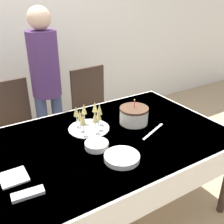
% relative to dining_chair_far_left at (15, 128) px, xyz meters
% --- Properties ---
extents(ground_plane, '(12.00, 12.00, 0.00)m').
position_rel_dining_chair_far_left_xyz_m(ground_plane, '(0.43, -0.89, -0.53)').
color(ground_plane, tan).
extents(wall_back, '(8.00, 0.05, 2.70)m').
position_rel_dining_chair_far_left_xyz_m(wall_back, '(0.43, 0.88, 0.82)').
color(wall_back, silver).
rests_on(wall_back, ground_plane).
extents(dining_table, '(1.90, 1.15, 0.73)m').
position_rel_dining_chair_far_left_xyz_m(dining_table, '(0.43, -0.89, 0.10)').
color(dining_table, silver).
rests_on(dining_table, ground_plane).
extents(dining_chair_far_left, '(0.45, 0.45, 0.96)m').
position_rel_dining_chair_far_left_xyz_m(dining_chair_far_left, '(0.00, 0.00, 0.00)').
color(dining_chair_far_left, '#38281E').
rests_on(dining_chair_far_left, ground_plane).
extents(dining_chair_far_right, '(0.45, 0.45, 0.96)m').
position_rel_dining_chair_far_left_xyz_m(dining_chair_far_right, '(0.84, -0.00, 0.00)').
color(dining_chair_far_right, '#38281E').
rests_on(dining_chair_far_right, ground_plane).
extents(birthday_cake, '(0.23, 0.23, 0.21)m').
position_rel_dining_chair_far_left_xyz_m(birthday_cake, '(0.78, -0.81, 0.27)').
color(birthday_cake, silver).
rests_on(birthday_cake, dining_table).
extents(champagne_tray, '(0.32, 0.32, 0.18)m').
position_rel_dining_chair_far_left_xyz_m(champagne_tray, '(0.43, -0.71, 0.29)').
color(champagne_tray, silver).
rests_on(champagne_tray, dining_table).
extents(plate_stack_main, '(0.23, 0.23, 0.03)m').
position_rel_dining_chair_far_left_xyz_m(plate_stack_main, '(0.42, -1.18, 0.22)').
color(plate_stack_main, silver).
rests_on(plate_stack_main, dining_table).
extents(plate_stack_dessert, '(0.16, 0.16, 0.04)m').
position_rel_dining_chair_far_left_xyz_m(plate_stack_dessert, '(0.35, -0.98, 0.22)').
color(plate_stack_dessert, silver).
rests_on(plate_stack_dessert, dining_table).
extents(cake_knife, '(0.28, 0.13, 0.00)m').
position_rel_dining_chair_far_left_xyz_m(cake_knife, '(0.82, -1.01, 0.20)').
color(cake_knife, silver).
rests_on(cake_knife, dining_table).
extents(fork_pile, '(0.17, 0.08, 0.02)m').
position_rel_dining_chair_far_left_xyz_m(fork_pile, '(-0.18, -1.18, 0.21)').
color(fork_pile, silver).
rests_on(fork_pile, dining_table).
extents(napkin_pile, '(0.15, 0.15, 0.01)m').
position_rel_dining_chair_far_left_xyz_m(napkin_pile, '(-0.21, -1.00, 0.21)').
color(napkin_pile, white).
rests_on(napkin_pile, dining_table).
extents(person_standing, '(0.28, 0.28, 1.59)m').
position_rel_dining_chair_far_left_xyz_m(person_standing, '(0.36, 0.06, 0.43)').
color(person_standing, '#3F4C72').
rests_on(person_standing, ground_plane).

